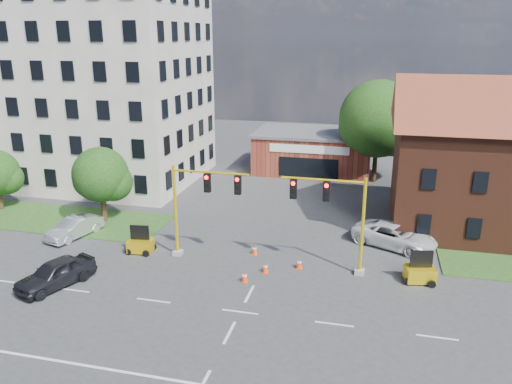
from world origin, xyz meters
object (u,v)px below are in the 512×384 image
(signal_mast_east, at_px, (336,212))
(signal_mast_west, at_px, (199,201))
(trailer_west, at_px, (141,244))
(sedan_dark, at_px, (56,273))
(trailer_east, at_px, (420,273))
(pickup_white, at_px, (395,236))

(signal_mast_east, bearing_deg, signal_mast_west, 180.00)
(trailer_west, relative_size, sedan_dark, 0.39)
(signal_mast_east, xyz_separation_m, trailer_east, (5.16, -0.20, -3.31))
(trailer_west, height_order, sedan_dark, trailer_west)
(signal_mast_east, xyz_separation_m, trailer_west, (-12.94, -0.22, -3.33))
(signal_mast_west, xyz_separation_m, trailer_east, (13.87, -0.20, -3.31))
(trailer_east, relative_size, sedan_dark, 0.41)
(signal_mast_west, bearing_deg, sedan_dark, -140.43)
(pickup_white, bearing_deg, sedan_dark, 143.23)
(trailer_west, bearing_deg, signal_mast_east, -7.07)
(signal_mast_west, height_order, trailer_east, signal_mast_west)
(trailer_west, height_order, trailer_east, trailer_east)
(trailer_west, relative_size, pickup_white, 0.32)
(signal_mast_west, xyz_separation_m, sedan_dark, (-6.92, -5.72, -3.11))
(trailer_west, height_order, pickup_white, trailer_west)
(signal_mast_east, distance_m, trailer_east, 6.14)
(trailer_east, xyz_separation_m, sedan_dark, (-20.79, -5.52, 0.20))
(signal_mast_west, height_order, trailer_west, signal_mast_west)
(trailer_east, bearing_deg, sedan_dark, -178.40)
(trailer_east, xyz_separation_m, pickup_white, (-1.37, 5.09, 0.20))
(signal_mast_west, relative_size, pickup_white, 1.07)
(trailer_east, height_order, sedan_dark, trailer_east)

